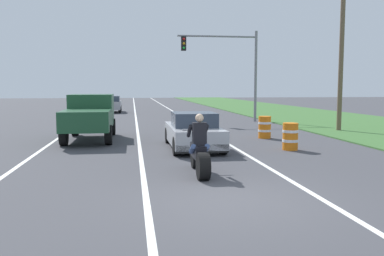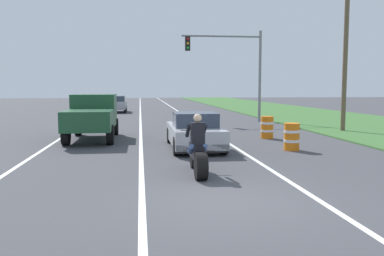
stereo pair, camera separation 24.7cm
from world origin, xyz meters
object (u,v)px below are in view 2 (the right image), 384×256
(motorcycle_with_rider, at_px, (198,153))
(traffic_light_mast_near, at_px, (235,61))
(sports_car_silver, at_px, (194,132))
(construction_barrel_mid, at_px, (267,127))
(distant_car_far_ahead, at_px, (116,104))
(pickup_truck_left_lane_dark_green, at_px, (92,115))
(construction_barrel_nearest, at_px, (292,137))

(motorcycle_with_rider, bearing_deg, traffic_light_mast_near, 73.51)
(traffic_light_mast_near, bearing_deg, sports_car_silver, -110.30)
(motorcycle_with_rider, distance_m, construction_barrel_mid, 8.38)
(sports_car_silver, relative_size, distant_car_far_ahead, 1.08)
(motorcycle_with_rider, bearing_deg, distant_car_far_ahead, 97.51)
(pickup_truck_left_lane_dark_green, bearing_deg, motorcycle_with_rider, -65.30)
(pickup_truck_left_lane_dark_green, height_order, traffic_light_mast_near, traffic_light_mast_near)
(pickup_truck_left_lane_dark_green, bearing_deg, distant_car_far_ahead, 90.21)
(pickup_truck_left_lane_dark_green, bearing_deg, construction_barrel_nearest, -27.79)
(construction_barrel_nearest, xyz_separation_m, distant_car_far_ahead, (-7.65, 23.84, 0.27))
(pickup_truck_left_lane_dark_green, xyz_separation_m, traffic_light_mast_near, (8.33, 8.33, 2.94))
(pickup_truck_left_lane_dark_green, distance_m, distant_car_far_ahead, 19.85)
(traffic_light_mast_near, distance_m, construction_barrel_nearest, 12.85)
(construction_barrel_mid, bearing_deg, pickup_truck_left_lane_dark_green, 176.27)
(traffic_light_mast_near, xyz_separation_m, construction_barrel_nearest, (-0.75, -12.33, -3.54))
(sports_car_silver, relative_size, construction_barrel_mid, 4.30)
(sports_car_silver, relative_size, pickup_truck_left_lane_dark_green, 0.90)
(distant_car_far_ahead, bearing_deg, motorcycle_with_rider, -82.49)
(pickup_truck_left_lane_dark_green, bearing_deg, construction_barrel_mid, -3.73)
(construction_barrel_nearest, bearing_deg, distant_car_far_ahead, 107.80)
(motorcycle_with_rider, distance_m, construction_barrel_nearest, 5.50)
(construction_barrel_nearest, bearing_deg, sports_car_silver, 165.42)
(motorcycle_with_rider, bearing_deg, pickup_truck_left_lane_dark_green, 114.70)
(motorcycle_with_rider, height_order, distant_car_far_ahead, motorcycle_with_rider)
(construction_barrel_mid, xyz_separation_m, distant_car_far_ahead, (-7.83, 20.35, 0.27))
(motorcycle_with_rider, xyz_separation_m, pickup_truck_left_lane_dark_green, (-3.57, 7.76, 0.51))
(motorcycle_with_rider, xyz_separation_m, construction_barrel_nearest, (4.01, 3.76, -0.09))
(sports_car_silver, height_order, construction_barrel_nearest, sports_car_silver)
(sports_car_silver, distance_m, distant_car_far_ahead, 23.31)
(construction_barrel_nearest, bearing_deg, traffic_light_mast_near, 86.52)
(pickup_truck_left_lane_dark_green, height_order, distant_car_far_ahead, pickup_truck_left_lane_dark_green)
(sports_car_silver, xyz_separation_m, distant_car_far_ahead, (-4.18, 22.94, 0.14))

